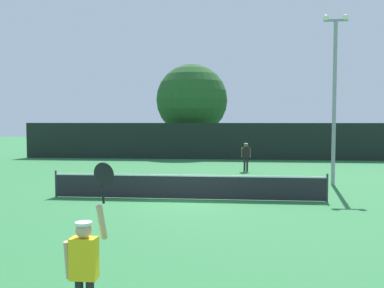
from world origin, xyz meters
TOP-DOWN VIEW (x-y plane):
  - ground_plane at (0.00, 0.00)m, footprint 120.00×120.00m
  - tennis_net at (0.00, 0.00)m, footprint 10.76×0.08m
  - perimeter_fence at (0.00, 16.96)m, footprint 30.39×0.12m
  - player_serving at (-0.38, -10.39)m, footprint 0.68×0.39m
  - player_receiving at (2.60, 9.29)m, footprint 0.57×0.25m
  - tennis_ball at (1.90, 2.57)m, footprint 0.07×0.07m
  - light_pole at (6.57, 4.28)m, footprint 1.18×0.28m
  - large_tree at (-1.83, 21.25)m, footprint 6.37×6.37m
  - parked_car_near at (-7.57, 25.20)m, footprint 2.43×4.41m
  - parked_car_mid at (-2.97, 25.89)m, footprint 2.48×4.43m
  - parked_car_far at (6.95, 22.30)m, footprint 2.24×4.34m

SIDE VIEW (x-z plane):
  - ground_plane at x=0.00m, z-range 0.00..0.00m
  - tennis_ball at x=1.90m, z-range 0.00..0.07m
  - tennis_net at x=0.00m, z-range -0.02..1.05m
  - parked_car_near at x=-7.57m, z-range -0.07..1.62m
  - parked_car_mid at x=-2.97m, z-range -0.07..1.62m
  - parked_car_far at x=6.95m, z-range -0.07..1.62m
  - player_receiving at x=2.60m, z-range 0.20..1.91m
  - player_serving at x=-0.38m, z-range -0.16..2.33m
  - perimeter_fence at x=0.00m, z-range 0.00..2.90m
  - light_pole at x=6.57m, z-range 0.56..8.63m
  - large_tree at x=-1.83m, z-range 0.86..8.99m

